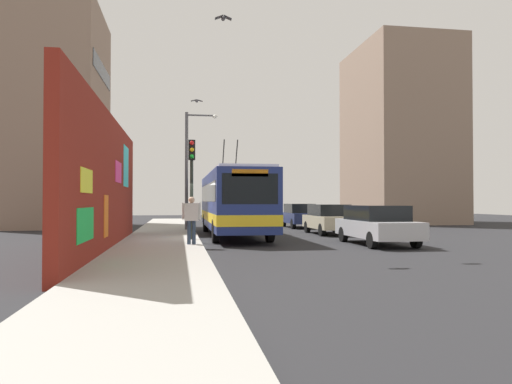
{
  "coord_description": "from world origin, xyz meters",
  "views": [
    {
      "loc": [
        -20.88,
        0.89,
        1.75
      ],
      "look_at": [
        -0.91,
        -2.33,
        2.14
      ],
      "focal_mm": 33.74,
      "sensor_mm": 36.0,
      "label": 1
    }
  ],
  "objects_px": {
    "parked_car_navy": "(299,215)",
    "pedestrian_at_curb": "(191,216)",
    "city_bus": "(233,201)",
    "parked_car_champagne": "(329,218)",
    "parked_car_silver": "(377,224)",
    "traffic_light": "(192,172)",
    "street_lamp": "(190,162)"
  },
  "relations": [
    {
      "from": "parked_car_navy",
      "to": "pedestrian_at_curb",
      "type": "height_order",
      "value": "pedestrian_at_curb"
    },
    {
      "from": "city_bus",
      "to": "parked_car_champagne",
      "type": "bearing_deg",
      "value": -81.66
    },
    {
      "from": "parked_car_navy",
      "to": "parked_car_silver",
      "type": "bearing_deg",
      "value": -180.0
    },
    {
      "from": "parked_car_silver",
      "to": "traffic_light",
      "type": "xyz_separation_m",
      "value": [
        1.94,
        7.35,
        2.13
      ]
    },
    {
      "from": "pedestrian_at_curb",
      "to": "street_lamp",
      "type": "distance_m",
      "value": 9.92
    },
    {
      "from": "parked_car_silver",
      "to": "street_lamp",
      "type": "bearing_deg",
      "value": 38.19
    },
    {
      "from": "city_bus",
      "to": "traffic_light",
      "type": "relative_size",
      "value": 2.76
    },
    {
      "from": "pedestrian_at_curb",
      "to": "street_lamp",
      "type": "height_order",
      "value": "street_lamp"
    },
    {
      "from": "city_bus",
      "to": "parked_car_navy",
      "type": "xyz_separation_m",
      "value": [
        7.08,
        -5.2,
        -0.95
      ]
    },
    {
      "from": "city_bus",
      "to": "parked_car_silver",
      "type": "relative_size",
      "value": 2.45
    },
    {
      "from": "parked_car_silver",
      "to": "pedestrian_at_curb",
      "type": "bearing_deg",
      "value": 92.37
    },
    {
      "from": "parked_car_silver",
      "to": "parked_car_champagne",
      "type": "bearing_deg",
      "value": 0.0
    },
    {
      "from": "parked_car_silver",
      "to": "parked_car_champagne",
      "type": "height_order",
      "value": "same"
    },
    {
      "from": "parked_car_champagne",
      "to": "pedestrian_at_curb",
      "type": "relative_size",
      "value": 2.38
    },
    {
      "from": "parked_car_silver",
      "to": "parked_car_navy",
      "type": "bearing_deg",
      "value": 0.0
    },
    {
      "from": "parked_car_silver",
      "to": "traffic_light",
      "type": "height_order",
      "value": "traffic_light"
    },
    {
      "from": "pedestrian_at_curb",
      "to": "traffic_light",
      "type": "height_order",
      "value": "traffic_light"
    },
    {
      "from": "parked_car_champagne",
      "to": "city_bus",
      "type": "bearing_deg",
      "value": 98.34
    },
    {
      "from": "parked_car_silver",
      "to": "parked_car_champagne",
      "type": "xyz_separation_m",
      "value": [
        6.23,
        0.0,
        -0.0
      ]
    },
    {
      "from": "city_bus",
      "to": "street_lamp",
      "type": "bearing_deg",
      "value": 28.66
    },
    {
      "from": "parked_car_champagne",
      "to": "pedestrian_at_curb",
      "type": "height_order",
      "value": "pedestrian_at_curb"
    },
    {
      "from": "city_bus",
      "to": "pedestrian_at_curb",
      "type": "bearing_deg",
      "value": 159.04
    },
    {
      "from": "pedestrian_at_curb",
      "to": "street_lamp",
      "type": "relative_size",
      "value": 0.26
    },
    {
      "from": "parked_car_silver",
      "to": "pedestrian_at_curb",
      "type": "xyz_separation_m",
      "value": [
        -0.31,
        7.41,
        0.36
      ]
    },
    {
      "from": "city_bus",
      "to": "parked_car_silver",
      "type": "distance_m",
      "value": 7.61
    },
    {
      "from": "parked_car_silver",
      "to": "traffic_light",
      "type": "bearing_deg",
      "value": 75.24
    },
    {
      "from": "pedestrian_at_curb",
      "to": "traffic_light",
      "type": "relative_size",
      "value": 0.42
    },
    {
      "from": "parked_car_navy",
      "to": "pedestrian_at_curb",
      "type": "distance_m",
      "value": 14.85
    },
    {
      "from": "city_bus",
      "to": "pedestrian_at_curb",
      "type": "xyz_separation_m",
      "value": [
        -5.78,
        2.21,
        -0.58
      ]
    },
    {
      "from": "parked_car_silver",
      "to": "pedestrian_at_curb",
      "type": "height_order",
      "value": "pedestrian_at_curb"
    },
    {
      "from": "traffic_light",
      "to": "street_lamp",
      "type": "distance_m",
      "value": 7.35
    },
    {
      "from": "parked_car_champagne",
      "to": "pedestrian_at_curb",
      "type": "distance_m",
      "value": 9.89
    }
  ]
}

